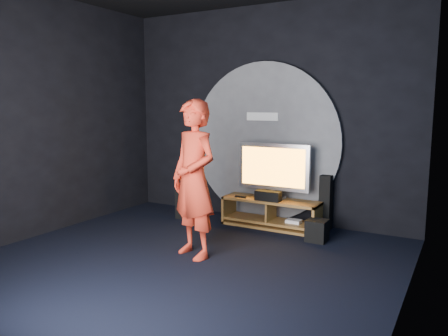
{
  "coord_description": "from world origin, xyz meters",
  "views": [
    {
      "loc": [
        2.95,
        -4.12,
        1.93
      ],
      "look_at": [
        0.04,
        1.05,
        1.05
      ],
      "focal_mm": 35.0,
      "sensor_mm": 36.0,
      "label": 1
    }
  ],
  "objects_px": {
    "media_console": "(271,215)",
    "subwoofer": "(317,231)",
    "tv": "(273,169)",
    "player": "(194,179)",
    "tower_speaker_left": "(182,194)",
    "tower_speaker_right": "(326,202)"
  },
  "relations": [
    {
      "from": "tv",
      "to": "player",
      "type": "xyz_separation_m",
      "value": [
        -0.33,
        -1.75,
        0.07
      ]
    },
    {
      "from": "subwoofer",
      "to": "tower_speaker_right",
      "type": "bearing_deg",
      "value": 96.3
    },
    {
      "from": "tower_speaker_left",
      "to": "player",
      "type": "height_order",
      "value": "player"
    },
    {
      "from": "media_console",
      "to": "tv",
      "type": "xyz_separation_m",
      "value": [
        -0.01,
        0.07,
        0.73
      ]
    },
    {
      "from": "tower_speaker_right",
      "to": "subwoofer",
      "type": "height_order",
      "value": "tower_speaker_right"
    },
    {
      "from": "tv",
      "to": "subwoofer",
      "type": "height_order",
      "value": "tv"
    },
    {
      "from": "media_console",
      "to": "tv",
      "type": "height_order",
      "value": "tv"
    },
    {
      "from": "tower_speaker_left",
      "to": "tower_speaker_right",
      "type": "distance_m",
      "value": 2.36
    },
    {
      "from": "player",
      "to": "tower_speaker_right",
      "type": "bearing_deg",
      "value": 80.65
    },
    {
      "from": "tower_speaker_left",
      "to": "tower_speaker_right",
      "type": "bearing_deg",
      "value": 13.0
    },
    {
      "from": "tower_speaker_left",
      "to": "player",
      "type": "xyz_separation_m",
      "value": [
        1.2,
        -1.45,
        0.57
      ]
    },
    {
      "from": "media_console",
      "to": "subwoofer",
      "type": "distance_m",
      "value": 0.91
    },
    {
      "from": "tower_speaker_right",
      "to": "subwoofer",
      "type": "relative_size",
      "value": 2.76
    },
    {
      "from": "media_console",
      "to": "tv",
      "type": "bearing_deg",
      "value": 95.58
    },
    {
      "from": "tv",
      "to": "tower_speaker_right",
      "type": "height_order",
      "value": "tv"
    },
    {
      "from": "subwoofer",
      "to": "tower_speaker_left",
      "type": "bearing_deg",
      "value": 177.55
    },
    {
      "from": "media_console",
      "to": "tv",
      "type": "distance_m",
      "value": 0.73
    },
    {
      "from": "tv",
      "to": "media_console",
      "type": "bearing_deg",
      "value": -84.42
    },
    {
      "from": "tv",
      "to": "tower_speaker_left",
      "type": "distance_m",
      "value": 1.63
    },
    {
      "from": "tower_speaker_right",
      "to": "tv",
      "type": "bearing_deg",
      "value": -163.38
    },
    {
      "from": "player",
      "to": "tower_speaker_left",
      "type": "bearing_deg",
      "value": 149.37
    },
    {
      "from": "media_console",
      "to": "tower_speaker_left",
      "type": "xyz_separation_m",
      "value": [
        -1.53,
        -0.23,
        0.23
      ]
    }
  ]
}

